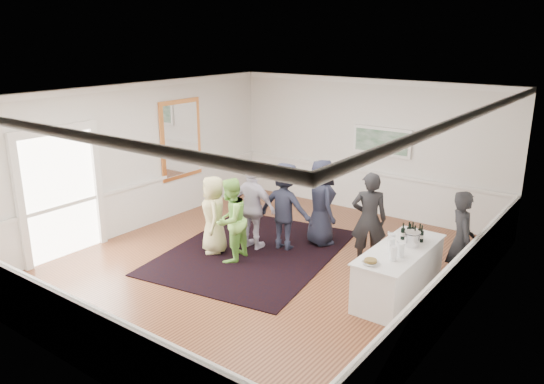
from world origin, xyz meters
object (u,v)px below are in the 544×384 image
Objects in this scene: guest_green at (230,220)px; guest_lilac at (253,208)px; guest_navy at (321,202)px; guest_dark_b at (369,219)px; guest_tan at (214,215)px; ice_bucket at (412,239)px; serving_table at (399,272)px; guest_dark_a at (285,207)px; bartender at (461,242)px; nut_bowl at (370,262)px.

guest_green is 0.94× the size of guest_lilac.
guest_navy is (0.95, 1.03, 0.03)m from guest_lilac.
guest_tan is at bearing -4.71° from guest_dark_b.
guest_dark_b reaches higher than guest_lilac.
ice_bucket is (3.80, 0.64, 0.18)m from guest_tan.
guest_dark_b reaches higher than serving_table.
guest_lilac reaches higher than ice_bucket.
guest_dark_b reaches higher than ice_bucket.
guest_lilac is at bearing 83.86° from guest_navy.
guest_green is at bearing 98.49° from guest_navy.
guest_tan is 0.88× the size of guest_dark_a.
guest_lilac is at bearing -179.24° from ice_bucket.
guest_lilac is 0.97× the size of guest_dark_a.
bartender is 0.99× the size of guest_dark_a.
guest_dark_a reaches higher than bartender.
guest_green is 0.92× the size of guest_navy.
guest_navy is 2.53m from ice_bucket.
guest_dark_b is at bearing 55.17° from bartender.
guest_navy is at bearing 135.93° from nut_bowl.
ice_bucket is at bearing 95.26° from guest_green.
guest_lilac is at bearing 26.40° from guest_dark_a.
guest_tan is at bearing 84.56° from guest_navy.
guest_dark_a is (0.49, 1.09, 0.07)m from guest_green.
ice_bucket reaches higher than nut_bowl.
guest_dark_a is at bearing 85.57° from guest_tan.
guest_navy reaches higher than guest_lilac.
guest_dark_a reaches higher than nut_bowl.
serving_table is at bearing 158.73° from guest_dark_a.
guest_tan is (-3.70, -0.43, 0.35)m from serving_table.
guest_lilac is at bearing 65.65° from bartender.
ice_bucket is 1.05× the size of nut_bowl.
guest_dark_b is 1.26m from ice_bucket.
guest_green is at bearing 2.72° from guest_dark_b.
serving_table is 8.42× the size of nut_bowl.
bartender is 3.95m from guest_lilac.
guest_navy is (1.46, 1.63, 0.11)m from guest_tan.
guest_dark_b is at bearing 114.63° from guest_green.
guest_tan is 0.88× the size of guest_navy.
bartender reaches higher than serving_table.
bartender is at bearing 57.65° from guest_tan.
nut_bowl is at bearing 158.71° from guest_lilac.
ice_bucket is (3.28, 0.04, 0.10)m from guest_lilac.
guest_tan is at bearing 173.37° from nut_bowl.
bartender is 0.86m from ice_bucket.
guest_lilac reaches higher than nut_bowl.
guest_tan reaches higher than ice_bucket.
guest_tan is 0.79m from guest_lilac.
nut_bowl is (-0.12, -0.84, 0.46)m from serving_table.
serving_table is 0.58m from ice_bucket.
guest_dark_a is 2.90m from nut_bowl.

